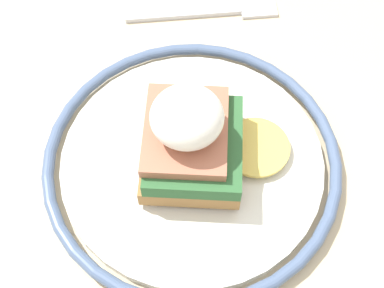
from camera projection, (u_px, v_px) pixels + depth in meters
dining_table at (160, 239)px, 0.53m from camera, size 1.09×0.75×0.73m
plate at (192, 161)px, 0.44m from camera, size 0.25×0.25×0.02m
sandwich at (192, 137)px, 0.41m from camera, size 0.09×0.12×0.08m
fork at (210, 12)px, 0.53m from camera, size 0.04×0.15×0.00m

